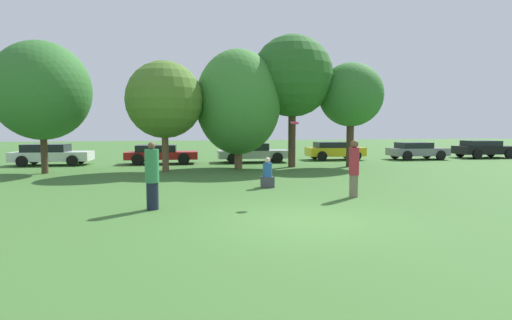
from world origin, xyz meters
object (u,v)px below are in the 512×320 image
(bystander_sitting, at_px, (267,175))
(parked_car_white, at_px, (51,154))
(parked_car_yellow, at_px, (334,150))
(parked_car_silver, at_px, (252,152))
(tree_1, at_px, (164,100))
(person_catcher, at_px, (354,168))
(parked_car_black, at_px, (484,149))
(tree_3, at_px, (292,77))
(tree_4, at_px, (351,95))
(person_thrower, at_px, (152,176))
(tree_2, at_px, (238,102))
(frisbee, at_px, (295,123))
(parked_car_red, at_px, (160,154))
(tree_0, at_px, (42,91))
(parked_car_grey, at_px, (417,150))

(bystander_sitting, height_order, parked_car_white, parked_car_white)
(parked_car_yellow, bearing_deg, parked_car_silver, -169.46)
(tree_1, height_order, parked_car_yellow, tree_1)
(person_catcher, relative_size, bystander_sitting, 1.63)
(parked_car_black, bearing_deg, tree_3, -163.34)
(tree_4, relative_size, parked_car_black, 1.40)
(person_thrower, relative_size, bystander_sitting, 1.63)
(person_thrower, bearing_deg, parked_car_yellow, 46.04)
(tree_2, xyz_separation_m, tree_4, (6.37, -0.27, 0.46))
(frisbee, relative_size, tree_1, 0.05)
(tree_4, bearing_deg, person_thrower, -135.55)
(frisbee, height_order, parked_car_red, frisbee)
(frisbee, distance_m, tree_1, 10.08)
(tree_4, bearing_deg, bystander_sitting, -133.07)
(tree_4, distance_m, parked_car_red, 11.81)
(bystander_sitting, distance_m, tree_1, 8.05)
(frisbee, relative_size, parked_car_white, 0.06)
(tree_0, distance_m, tree_1, 5.73)
(frisbee, xyz_separation_m, tree_2, (-0.08, 9.99, 1.21))
(person_catcher, bearing_deg, frisbee, -1.71)
(parked_car_grey, bearing_deg, frisbee, -130.47)
(parked_car_black, bearing_deg, parked_car_yellow, -179.47)
(frisbee, distance_m, parked_car_black, 23.31)
(frisbee, height_order, tree_3, tree_3)
(frisbee, xyz_separation_m, tree_3, (2.99, 10.16, 2.67))
(parked_car_silver, bearing_deg, person_thrower, -107.97)
(parked_car_white, xyz_separation_m, parked_car_grey, (23.60, -0.55, -0.02))
(person_thrower, height_order, tree_0, tree_0)
(person_catcher, height_order, parked_car_black, person_catcher)
(person_thrower, distance_m, parked_car_silver, 15.27)
(person_catcher, distance_m, tree_0, 15.24)
(tree_4, xyz_separation_m, parked_car_white, (-16.88, 4.37, -3.37))
(person_thrower, height_order, person_catcher, person_thrower)
(tree_4, bearing_deg, parked_car_silver, 141.06)
(person_catcher, distance_m, parked_car_red, 14.95)
(person_thrower, relative_size, person_catcher, 1.00)
(parked_car_silver, bearing_deg, parked_car_yellow, 10.54)
(frisbee, bearing_deg, parked_car_grey, 46.15)
(bystander_sitting, distance_m, tree_4, 10.10)
(parked_car_red, bearing_deg, person_thrower, -86.14)
(tree_2, height_order, tree_4, tree_2)
(parked_car_silver, bearing_deg, frisbee, -92.41)
(bystander_sitting, bearing_deg, person_thrower, -140.03)
(parked_car_grey, bearing_deg, tree_3, -157.96)
(parked_car_white, bearing_deg, parked_car_yellow, 4.44)
(frisbee, height_order, parked_car_black, frisbee)
(frisbee, relative_size, tree_0, 0.04)
(parked_car_silver, relative_size, parked_car_grey, 1.15)
(parked_car_yellow, bearing_deg, parked_car_white, -175.56)
(tree_0, relative_size, parked_car_yellow, 1.60)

